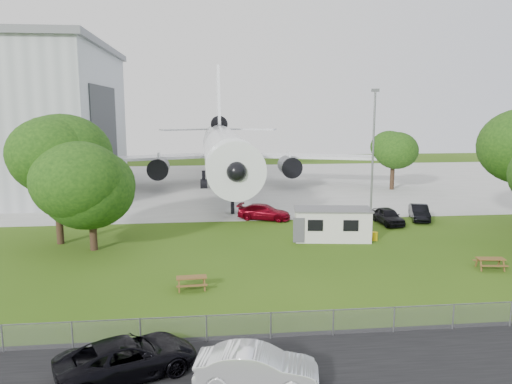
{
  "coord_description": "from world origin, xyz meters",
  "views": [
    {
      "loc": [
        -5.11,
        -31.24,
        10.77
      ],
      "look_at": [
        -0.75,
        8.0,
        4.0
      ],
      "focal_mm": 35.0,
      "sensor_mm": 36.0,
      "label": 1
    }
  ],
  "objects": [
    {
      "name": "ground",
      "position": [
        0.0,
        0.0,
        0.0
      ],
      "size": [
        160.0,
        160.0,
        0.0
      ],
      "primitive_type": "plane",
      "color": "#3F6016"
    },
    {
      "name": "lamp_mast",
      "position": [
        8.2,
        6.2,
        6.0
      ],
      "size": [
        0.16,
        0.16,
        12.0
      ],
      "primitive_type": "cylinder",
      "color": "slate",
      "rests_on": "ground"
    },
    {
      "name": "car_west_estate",
      "position": [
        -8.2,
        -12.13,
        0.78
      ],
      "size": [
        6.17,
        4.67,
        1.56
      ],
      "primitive_type": "imported",
      "rotation": [
        0.0,
        0.0,
        2.0
      ],
      "color": "black",
      "rests_on": "ground"
    },
    {
      "name": "airliner",
      "position": [
        -2.0,
        35.86,
        5.27
      ],
      "size": [
        46.36,
        47.73,
        17.69
      ],
      "color": "white",
      "rests_on": "ground"
    },
    {
      "name": "car_ne_hatch",
      "position": [
        12.04,
        12.29,
        0.75
      ],
      "size": [
        2.09,
        4.51,
        1.5
      ],
      "primitive_type": "imported",
      "rotation": [
        0.0,
        0.0,
        0.07
      ],
      "color": "black",
      "rests_on": "ground"
    },
    {
      "name": "site_cabin",
      "position": [
        5.47,
        7.48,
        1.31
      ],
      "size": [
        6.91,
        3.52,
        2.62
      ],
      "color": "silver",
      "rests_on": "ground"
    },
    {
      "name": "picnic_east",
      "position": [
        14.07,
        -1.04,
        0.0
      ],
      "size": [
        1.99,
        1.73,
        0.76
      ],
      "primitive_type": null,
      "rotation": [
        0.0,
        0.0,
        -0.13
      ],
      "color": "brown",
      "rests_on": "ground"
    },
    {
      "name": "tree_west_big",
      "position": [
        -16.35,
        8.72,
        7.1
      ],
      "size": [
        7.84,
        7.84,
        11.03
      ],
      "color": "#382619",
      "rests_on": "ground"
    },
    {
      "name": "concrete_apron",
      "position": [
        0.0,
        38.0,
        0.01
      ],
      "size": [
        120.0,
        46.0,
        0.03
      ],
      "primitive_type": "cube",
      "color": "#B7B7B2",
      "rests_on": "ground"
    },
    {
      "name": "car_ne_sedan",
      "position": [
        15.64,
        13.55,
        0.73
      ],
      "size": [
        2.73,
        4.7,
        1.46
      ],
      "primitive_type": "imported",
      "rotation": [
        0.0,
        0.0,
        -0.28
      ],
      "color": "black",
      "rests_on": "ground"
    },
    {
      "name": "fence",
      "position": [
        0.0,
        -9.5,
        0.0
      ],
      "size": [
        58.0,
        0.04,
        1.3
      ],
      "primitive_type": "cube",
      "color": "gray",
      "rests_on": "ground"
    },
    {
      "name": "car_centre_sedan",
      "position": [
        -3.11,
        -13.51,
        0.79
      ],
      "size": [
        5.0,
        2.58,
        1.57
      ],
      "primitive_type": "imported",
      "rotation": [
        0.0,
        0.0,
        1.37
      ],
      "color": "white",
      "rests_on": "ground"
    },
    {
      "name": "picnic_west",
      "position": [
        -5.8,
        -2.56,
        0.0
      ],
      "size": [
        1.88,
        1.6,
        0.76
      ],
      "primitive_type": null,
      "rotation": [
        0.0,
        0.0,
        0.06
      ],
      "color": "brown",
      "rests_on": "ground"
    },
    {
      "name": "tree_west_small",
      "position": [
        -13.33,
        6.59,
        4.77
      ],
      "size": [
        7.19,
        7.19,
        8.37
      ],
      "color": "#382619",
      "rests_on": "ground"
    },
    {
      "name": "car_apron_van",
      "position": [
        0.85,
        15.36,
        0.74
      ],
      "size": [
        5.51,
        3.71,
        1.48
      ],
      "primitive_type": "imported",
      "rotation": [
        0.0,
        0.0,
        1.22
      ],
      "color": "maroon",
      "rests_on": "ground"
    },
    {
      "name": "tree_far_apron",
      "position": [
        19.79,
        31.11,
        5.04
      ],
      "size": [
        6.27,
        6.27,
        8.19
      ],
      "color": "#382619",
      "rests_on": "ground"
    },
    {
      "name": "asphalt_strip",
      "position": [
        0.0,
        -13.0,
        0.01
      ],
      "size": [
        120.0,
        8.0,
        0.02
      ],
      "primitive_type": "cube",
      "color": "black",
      "rests_on": "ground"
    }
  ]
}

